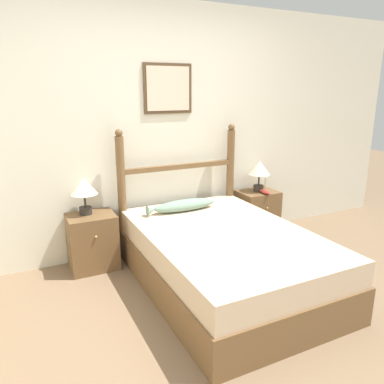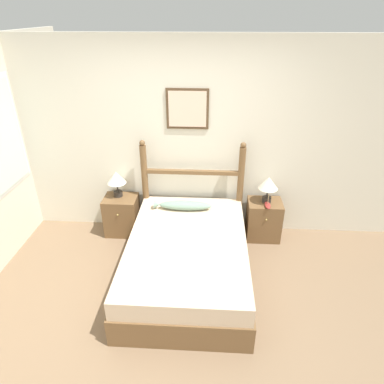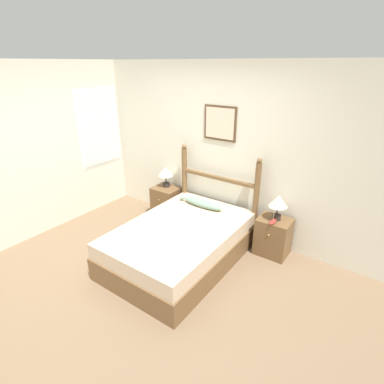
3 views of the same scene
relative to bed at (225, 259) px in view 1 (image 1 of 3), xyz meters
The scene contains 10 objects.
ground_plane 0.69m from the bed, 102.02° to the right, with size 16.00×16.00×0.00m, color #7A6047.
wall_back 1.51m from the bed, 96.81° to the left, with size 6.40×0.08×2.55m.
bed is the anchor object (origin of this frame).
headboard 1.05m from the bed, 90.00° to the left, with size 1.35×0.08×1.33m.
nightstand_left 1.30m from the bed, 138.08° to the left, with size 0.44×0.38×0.54m.
nightstand_right 1.30m from the bed, 41.92° to the left, with size 0.44×0.38×0.54m.
table_lamp_left 1.46m from the bed, 137.51° to the left, with size 0.25×0.25×0.36m.
table_lamp_right 1.42m from the bed, 41.86° to the left, with size 0.25×0.25×0.36m.
model_boat 1.27m from the bed, 37.66° to the left, with size 0.07×0.19×0.18m.
fish_pillow 0.74m from the bed, 98.28° to the left, with size 0.73×0.16×0.11m.
Camera 1 is at (-1.45, -1.95, 1.70)m, focal length 35.00 mm.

